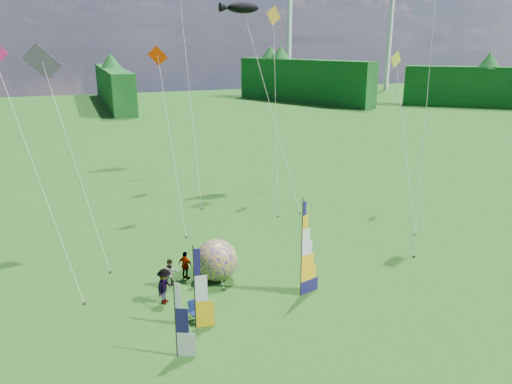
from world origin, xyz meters
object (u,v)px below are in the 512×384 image
object	(u,v)px
bol_inflatable	(217,260)
spectator_b	(171,273)
side_banner_far	(175,320)
spectator_a	(197,269)
feather_banner_main	(302,250)
spectator_d	(186,265)
side_banner_left	(195,289)
kite_whale	(270,94)
camp_chair	(196,311)
spectator_c	(164,286)

from	to	relation	value
bol_inflatable	spectator_b	bearing A→B (deg)	-179.65
side_banner_far	spectator_a	bearing A→B (deg)	92.77
feather_banner_main	spectator_d	size ratio (longest dim) A/B	3.15
side_banner_left	kite_whale	xyz separation A→B (m)	(10.92, 17.95, 6.47)
feather_banner_main	side_banner_far	xyz separation A→B (m)	(-7.02, -2.83, -0.85)
side_banner_left	kite_whale	distance (m)	21.98
spectator_a	spectator_d	xyz separation A→B (m)	(-0.46, 0.85, -0.09)
bol_inflatable	camp_chair	xyz separation A→B (m)	(-2.12, -3.72, -0.66)
feather_banner_main	camp_chair	xyz separation A→B (m)	(-5.62, -0.42, -2.06)
camp_chair	side_banner_left	bearing A→B (deg)	-115.70
feather_banner_main	spectator_b	bearing A→B (deg)	134.98
spectator_b	spectator_d	distance (m)	1.15
feather_banner_main	spectator_c	world-z (taller)	feather_banner_main
spectator_a	spectator_d	distance (m)	0.97
side_banner_far	spectator_c	bearing A→B (deg)	110.13
feather_banner_main	side_banner_far	world-z (taller)	feather_banner_main
spectator_b	kite_whale	size ratio (longest dim) A/B	0.09
side_banner_left	camp_chair	xyz separation A→B (m)	(0.15, 0.58, -1.47)
side_banner_left	spectator_d	world-z (taller)	side_banner_left
bol_inflatable	spectator_c	bearing A→B (deg)	-153.66
spectator_c	side_banner_far	bearing A→B (deg)	-147.13
camp_chair	spectator_a	bearing A→B (deg)	62.69
bol_inflatable	camp_chair	distance (m)	4.34
side_banner_left	spectator_c	world-z (taller)	side_banner_left
feather_banner_main	spectator_a	size ratio (longest dim) A/B	2.83
spectator_c	kite_whale	size ratio (longest dim) A/B	0.11
spectator_d	bol_inflatable	bearing A→B (deg)	-151.90
side_banner_left	bol_inflatable	distance (m)	4.93
spectator_a	side_banner_left	bearing A→B (deg)	-126.51
side_banner_left	kite_whale	world-z (taller)	kite_whale
spectator_a	spectator_c	distance (m)	2.43
spectator_c	side_banner_left	bearing A→B (deg)	-124.56
side_banner_left	feather_banner_main	bearing A→B (deg)	20.05
spectator_a	spectator_c	xyz separation A→B (m)	(-2.02, -1.35, 0.02)
feather_banner_main	camp_chair	size ratio (longest dim) A/B	5.20
side_banner_far	kite_whale	distance (m)	24.18
feather_banner_main	camp_chair	bearing A→B (deg)	167.92
spectator_d	camp_chair	distance (m)	4.41
spectator_b	camp_chair	distance (m)	3.74
bol_inflatable	kite_whale	bearing A→B (deg)	57.62
side_banner_far	feather_banner_main	bearing A→B (deg)	46.80
spectator_d	kite_whale	size ratio (longest dim) A/B	0.10
side_banner_far	spectator_d	bearing A→B (deg)	98.82
spectator_d	side_banner_far	bearing A→B (deg)	124.05
spectator_d	side_banner_left	bearing A→B (deg)	132.19
side_banner_left	spectator_b	xyz separation A→B (m)	(-0.26, 4.29, -1.16)
spectator_b	side_banner_left	bearing A→B (deg)	-93.94
bol_inflatable	side_banner_far	bearing A→B (deg)	-119.92
side_banner_far	bol_inflatable	bearing A→B (deg)	84.92
side_banner_far	camp_chair	xyz separation A→B (m)	(1.41, 2.41, -1.20)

